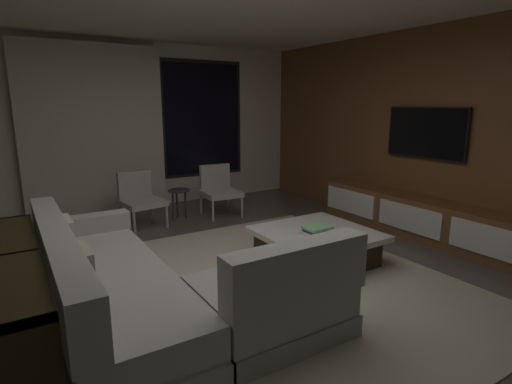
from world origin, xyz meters
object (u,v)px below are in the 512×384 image
at_px(console_table_behind_couch, 13,299).
at_px(sectional_couch, 150,291).
at_px(book_stack_on_coffee_table, 316,230).
at_px(accent_chair_near_window, 219,188).
at_px(media_console, 423,219).
at_px(coffee_table, 316,246).
at_px(mounted_tv, 426,133).
at_px(accent_chair_by_curtain, 139,196).
at_px(side_stool, 179,195).

bearing_deg(console_table_behind_couch, sectional_couch, -8.12).
relative_size(book_stack_on_coffee_table, console_table_behind_couch, 0.15).
height_order(accent_chair_near_window, media_console, accent_chair_near_window).
distance_m(coffee_table, mounted_tv, 2.23).
height_order(sectional_couch, book_stack_on_coffee_table, sectional_couch).
bearing_deg(accent_chair_by_curtain, mounted_tv, -35.87).
distance_m(book_stack_on_coffee_table, mounted_tv, 2.19).
bearing_deg(media_console, console_table_behind_couch, -178.97).
distance_m(coffee_table, media_console, 1.72).
bearing_deg(mounted_tv, book_stack_on_coffee_table, -175.15).
relative_size(accent_chair_near_window, console_table_behind_couch, 0.37).
bearing_deg(book_stack_on_coffee_table, coffee_table, 44.41).
relative_size(book_stack_on_coffee_table, accent_chair_by_curtain, 0.40).
distance_m(sectional_couch, mounted_tv, 4.02).
distance_m(book_stack_on_coffee_table, accent_chair_near_window, 2.39).
xyz_separation_m(accent_chair_near_window, side_stool, (-0.63, 0.09, -0.06)).
distance_m(accent_chair_near_window, media_console, 2.99).
height_order(accent_chair_near_window, mounted_tv, mounted_tv).
bearing_deg(book_stack_on_coffee_table, accent_chair_by_curtain, 115.89).
bearing_deg(coffee_table, console_table_behind_couch, -176.52).
xyz_separation_m(accent_chair_by_curtain, console_table_behind_couch, (-1.62, -2.56, -0.02)).
relative_size(book_stack_on_coffee_table, mounted_tv, 0.27).
bearing_deg(mounted_tv, side_stool, 137.83).
height_order(coffee_table, console_table_behind_couch, console_table_behind_couch).
bearing_deg(sectional_couch, media_console, 3.31).
bearing_deg(sectional_couch, console_table_behind_couch, 171.88).
bearing_deg(accent_chair_near_window, mounted_tv, -49.22).
relative_size(accent_chair_near_window, accent_chair_by_curtain, 1.00).
height_order(side_stool, console_table_behind_couch, console_table_behind_couch).
xyz_separation_m(coffee_table, media_console, (1.72, -0.09, 0.06)).
height_order(book_stack_on_coffee_table, mounted_tv, mounted_tv).
height_order(book_stack_on_coffee_table, console_table_behind_couch, console_table_behind_couch).
xyz_separation_m(book_stack_on_coffee_table, console_table_behind_couch, (-2.80, -0.11, 0.01)).
xyz_separation_m(accent_chair_near_window, mounted_tv, (1.92, -2.23, 0.92)).
height_order(sectional_couch, media_console, sectional_couch).
bearing_deg(accent_chair_near_window, accent_chair_by_curtain, 177.53).
bearing_deg(mounted_tv, accent_chair_near_window, 130.78).
bearing_deg(mounted_tv, sectional_couch, -173.92).
relative_size(book_stack_on_coffee_table, media_console, 0.10).
relative_size(mounted_tv, console_table_behind_couch, 0.55).
xyz_separation_m(sectional_couch, book_stack_on_coffee_table, (1.89, 0.24, 0.11)).
bearing_deg(coffee_table, side_stool, 105.05).
relative_size(coffee_table, accent_chair_near_window, 1.49).
bearing_deg(media_console, accent_chair_by_curtain, 140.18).
bearing_deg(media_console, mounted_tv, 47.55).
height_order(sectional_couch, side_stool, sectional_couch).
relative_size(coffee_table, media_console, 0.37).
relative_size(coffee_table, book_stack_on_coffee_table, 3.75).
xyz_separation_m(sectional_couch, coffee_table, (1.95, 0.30, -0.10)).
distance_m(accent_chair_by_curtain, mounted_tv, 3.99).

